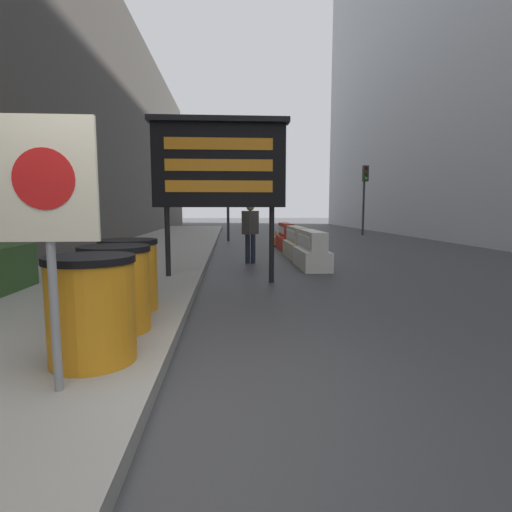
% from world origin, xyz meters
% --- Properties ---
extents(ground_plane, '(120.00, 120.00, 0.00)m').
position_xyz_m(ground_plane, '(0.00, 0.00, 0.00)').
color(ground_plane, '#38383A').
extents(building_left_facade, '(0.40, 50.40, 10.20)m').
position_xyz_m(building_left_facade, '(-4.03, 9.80, 5.10)').
color(building_left_facade, '#4C4742').
rests_on(building_left_facade, ground_plane).
extents(barrel_drum_foreground, '(0.74, 0.74, 0.91)m').
position_xyz_m(barrel_drum_foreground, '(-0.60, 0.72, 0.61)').
color(barrel_drum_foreground, orange).
rests_on(barrel_drum_foreground, sidewalk_left).
extents(barrel_drum_middle, '(0.74, 0.74, 0.91)m').
position_xyz_m(barrel_drum_middle, '(-0.64, 1.60, 0.61)').
color(barrel_drum_middle, orange).
rests_on(barrel_drum_middle, sidewalk_left).
extents(barrel_drum_back, '(0.74, 0.74, 0.91)m').
position_xyz_m(barrel_drum_back, '(-0.72, 2.48, 0.61)').
color(barrel_drum_back, orange).
rests_on(barrel_drum_back, sidewalk_left).
extents(warning_sign, '(0.68, 0.08, 1.92)m').
position_xyz_m(warning_sign, '(-0.66, 0.15, 1.51)').
color(warning_sign, gray).
rests_on(warning_sign, sidewalk_left).
extents(message_board, '(2.64, 0.36, 3.14)m').
position_xyz_m(message_board, '(0.38, 5.09, 2.28)').
color(message_board, black).
rests_on(message_board, ground_plane).
extents(jersey_barrier_white, '(0.64, 1.83, 0.92)m').
position_xyz_m(jersey_barrier_white, '(2.57, 6.95, 0.40)').
color(jersey_barrier_white, silver).
rests_on(jersey_barrier_white, ground_plane).
extents(jersey_barrier_cream, '(0.59, 1.99, 0.91)m').
position_xyz_m(jersey_barrier_cream, '(2.57, 9.12, 0.40)').
color(jersey_barrier_cream, beige).
rests_on(jersey_barrier_cream, ground_plane).
extents(jersey_barrier_red_striped, '(0.52, 1.72, 0.93)m').
position_xyz_m(jersey_barrier_red_striped, '(2.57, 11.50, 0.41)').
color(jersey_barrier_red_striped, red).
rests_on(jersey_barrier_red_striped, ground_plane).
extents(traffic_cone_near, '(0.37, 0.37, 0.66)m').
position_xyz_m(traffic_cone_near, '(2.34, 12.59, 0.32)').
color(traffic_cone_near, black).
rests_on(traffic_cone_near, ground_plane).
extents(traffic_cone_mid, '(0.39, 0.39, 0.70)m').
position_xyz_m(traffic_cone_mid, '(3.11, 12.13, 0.34)').
color(traffic_cone_mid, black).
rests_on(traffic_cone_mid, ground_plane).
extents(traffic_light_near_curb, '(0.28, 0.44, 3.87)m').
position_xyz_m(traffic_light_near_curb, '(0.50, 15.25, 2.81)').
color(traffic_light_near_curb, '#2D2D30').
rests_on(traffic_light_near_curb, ground_plane).
extents(traffic_light_far_side, '(0.28, 0.45, 3.75)m').
position_xyz_m(traffic_light_far_side, '(7.90, 18.83, 2.73)').
color(traffic_light_far_side, '#2D2D30').
rests_on(traffic_light_far_side, ground_plane).
extents(pedestrian_worker, '(0.46, 0.48, 1.60)m').
position_xyz_m(pedestrian_worker, '(1.12, 7.89, 0.95)').
color(pedestrian_worker, '#23283D').
rests_on(pedestrian_worker, ground_plane).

